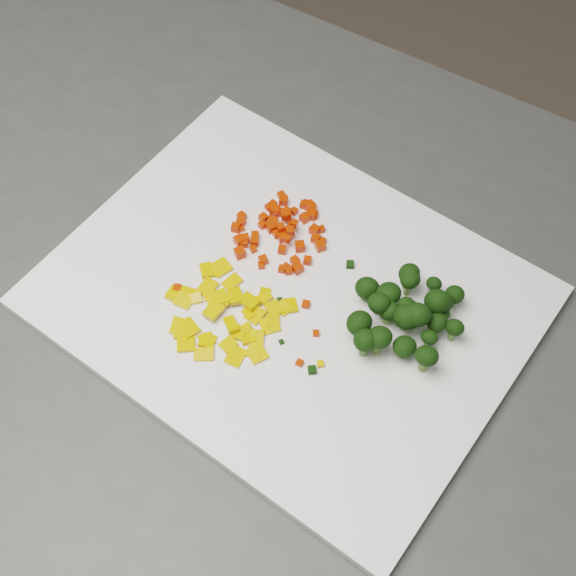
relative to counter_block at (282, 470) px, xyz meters
The scene contains 142 objects.
ground 0.50m from the counter_block, 160.53° to the right, with size 4.00×4.00×0.00m, color #7A6756.
counter_block is the anchor object (origin of this frame).
cutting_board 0.46m from the counter_block, 79.32° to the left, with size 0.43×0.34×0.01m, color white.
carrot_pile 0.48m from the counter_block, 120.65° to the left, with size 0.10×0.10×0.03m, color red, non-canonical shape.
pepper_pile 0.47m from the counter_block, 137.30° to the right, with size 0.11×0.11×0.02m, color #DDA10B, non-canonical shape.
broccoli_pile 0.50m from the counter_block, 19.72° to the left, with size 0.12×0.12×0.05m, color black, non-canonical shape.
carrot_cube_0 0.47m from the counter_block, 106.35° to the left, with size 0.01×0.01×0.01m, color red.
carrot_cube_1 0.48m from the counter_block, 123.35° to the left, with size 0.01×0.01×0.01m, color red.
carrot_cube_2 0.47m from the counter_block, 113.91° to the left, with size 0.01×0.01×0.01m, color red.
carrot_cube_3 0.47m from the counter_block, 111.27° to the left, with size 0.01×0.01×0.01m, color red.
carrot_cube_4 0.47m from the counter_block, 151.45° to the left, with size 0.01×0.01×0.01m, color red.
carrot_cube_5 0.48m from the counter_block, 105.90° to the left, with size 0.01×0.01×0.01m, color red.
carrot_cube_6 0.47m from the counter_block, 141.36° to the left, with size 0.01×0.01×0.01m, color red.
carrot_cube_7 0.48m from the counter_block, 104.45° to the left, with size 0.01×0.01×0.01m, color red.
carrot_cube_8 0.47m from the counter_block, 89.56° to the left, with size 0.01×0.01×0.01m, color red.
carrot_cube_9 0.47m from the counter_block, 120.17° to the left, with size 0.01×0.01×0.01m, color red.
carrot_cube_10 0.48m from the counter_block, 114.63° to the left, with size 0.01×0.01×0.01m, color red.
carrot_cube_11 0.47m from the counter_block, 144.92° to the left, with size 0.01×0.01×0.01m, color red.
carrot_cube_12 0.47m from the counter_block, 95.02° to the left, with size 0.01×0.01×0.01m, color red.
carrot_cube_13 0.47m from the counter_block, 140.39° to the left, with size 0.01×0.01×0.01m, color red.
carrot_cube_14 0.47m from the counter_block, 132.60° to the left, with size 0.01×0.01×0.01m, color red.
carrot_cube_15 0.48m from the counter_block, 117.65° to the left, with size 0.01×0.01×0.01m, color red.
carrot_cube_16 0.48m from the counter_block, 117.71° to the left, with size 0.01×0.01×0.01m, color red.
carrot_cube_17 0.48m from the counter_block, 117.43° to the left, with size 0.01×0.01×0.01m, color red.
carrot_cube_18 0.47m from the counter_block, 127.04° to the left, with size 0.01×0.01×0.01m, color red.
carrot_cube_19 0.47m from the counter_block, 117.02° to the left, with size 0.01×0.01×0.01m, color red.
carrot_cube_20 0.48m from the counter_block, 142.55° to the left, with size 0.01×0.01×0.01m, color red.
carrot_cube_21 0.48m from the counter_block, 111.39° to the left, with size 0.01×0.01×0.01m, color red.
carrot_cube_22 0.47m from the counter_block, 118.72° to the left, with size 0.01×0.01×0.01m, color red.
carrot_cube_23 0.47m from the counter_block, 88.60° to the left, with size 0.01×0.01×0.01m, color red.
carrot_cube_24 0.47m from the counter_block, 149.13° to the left, with size 0.01×0.01×0.01m, color red.
carrot_cube_25 0.47m from the counter_block, 126.72° to the left, with size 0.01×0.01×0.01m, color red.
carrot_cube_26 0.47m from the counter_block, 98.37° to the left, with size 0.01×0.01×0.01m, color red.
carrot_cube_27 0.47m from the counter_block, 102.75° to the left, with size 0.01×0.01×0.01m, color red.
carrot_cube_28 0.47m from the counter_block, 139.27° to the left, with size 0.01×0.01×0.01m, color red.
carrot_cube_29 0.48m from the counter_block, 121.82° to the left, with size 0.01×0.01×0.01m, color red.
carrot_cube_30 0.48m from the counter_block, 109.38° to the left, with size 0.01×0.01×0.01m, color red.
carrot_cube_31 0.47m from the counter_block, 144.99° to the left, with size 0.01×0.01×0.01m, color red.
carrot_cube_32 0.48m from the counter_block, 108.00° to the left, with size 0.01×0.01×0.01m, color red.
carrot_cube_33 0.48m from the counter_block, 103.63° to the left, with size 0.01×0.01×0.01m, color red.
carrot_cube_34 0.48m from the counter_block, 113.59° to the left, with size 0.01×0.01×0.01m, color red.
carrot_cube_35 0.47m from the counter_block, 125.23° to the left, with size 0.01×0.01×0.01m, color red.
carrot_cube_36 0.47m from the counter_block, 141.38° to the left, with size 0.01×0.01×0.01m, color red.
carrot_cube_37 0.48m from the counter_block, 120.70° to the left, with size 0.01×0.01×0.01m, color red.
carrot_cube_38 0.48m from the counter_block, 113.51° to the left, with size 0.01×0.01×0.01m, color red.
carrot_cube_39 0.48m from the counter_block, 144.25° to the left, with size 0.01×0.01×0.01m, color red.
carrot_cube_40 0.47m from the counter_block, 157.19° to the left, with size 0.01×0.01×0.01m, color red.
carrot_cube_41 0.48m from the counter_block, 119.59° to the left, with size 0.01×0.01×0.01m, color red.
carrot_cube_42 0.48m from the counter_block, 106.95° to the left, with size 0.01×0.01×0.01m, color red.
carrot_cube_43 0.47m from the counter_block, 123.53° to the left, with size 0.01×0.01×0.01m, color red.
carrot_cube_44 0.47m from the counter_block, 147.08° to the left, with size 0.01×0.01×0.01m, color red.
carrot_cube_45 0.47m from the counter_block, 94.77° to the left, with size 0.01×0.01×0.01m, color red.
carrot_cube_46 0.48m from the counter_block, 124.01° to the left, with size 0.01×0.01×0.01m, color red.
carrot_cube_47 0.47m from the counter_block, 126.15° to the left, with size 0.01×0.01×0.01m, color red.
carrot_cube_48 0.47m from the counter_block, 103.27° to the left, with size 0.01×0.01×0.01m, color red.
carrot_cube_49 0.47m from the counter_block, 94.86° to the left, with size 0.01×0.01×0.01m, color red.
carrot_cube_50 0.48m from the counter_block, 120.44° to the left, with size 0.01×0.01×0.01m, color red.
carrot_cube_51 0.47m from the counter_block, 90.20° to the left, with size 0.01×0.01×0.01m, color red.
carrot_cube_52 0.48m from the counter_block, 148.78° to the left, with size 0.01×0.01×0.01m, color red.
carrot_cube_53 0.47m from the counter_block, 119.32° to the left, with size 0.01×0.01×0.01m, color red.
carrot_cube_54 0.48m from the counter_block, 127.37° to the left, with size 0.01×0.01×0.01m, color red.
carrot_cube_55 0.48m from the counter_block, 130.88° to the left, with size 0.01×0.01×0.01m, color red.
carrot_cube_56 0.48m from the counter_block, 102.12° to the left, with size 0.01×0.01×0.01m, color red.
carrot_cube_57 0.48m from the counter_block, 124.98° to the left, with size 0.01×0.01×0.01m, color red.
pepper_chunk_0 0.47m from the counter_block, 152.75° to the right, with size 0.02×0.01×0.00m, color #DDA10B.
pepper_chunk_1 0.47m from the counter_block, 94.09° to the right, with size 0.01×0.02×0.00m, color #DDA10B.
pepper_chunk_2 0.47m from the counter_block, 105.13° to the right, with size 0.01×0.01×0.00m, color #DDA10B.
pepper_chunk_3 0.47m from the counter_block, 143.00° to the right, with size 0.02×0.01×0.00m, color #DDA10B.
pepper_chunk_4 0.47m from the counter_block, 153.11° to the right, with size 0.02×0.01×0.00m, color #DDA10B.
pepper_chunk_5 0.47m from the counter_block, 148.69° to the right, with size 0.02×0.01×0.00m, color #DDA10B.
pepper_chunk_6 0.47m from the counter_block, 128.51° to the right, with size 0.02×0.01×0.00m, color #DDA10B.
pepper_chunk_7 0.46m from the counter_block, 161.38° to the right, with size 0.01×0.01×0.00m, color #DDA10B.
pepper_chunk_8 0.47m from the counter_block, 160.75° to the right, with size 0.02×0.01×0.00m, color #DDA10B.
pepper_chunk_9 0.47m from the counter_block, 77.25° to the right, with size 0.02×0.02×0.00m, color #DDA10B.
pepper_chunk_10 0.47m from the counter_block, 154.09° to the right, with size 0.01×0.02×0.00m, color #DDA10B.
pepper_chunk_11 0.46m from the counter_block, 113.52° to the right, with size 0.02×0.01×0.00m, color #DDA10B.
pepper_chunk_12 0.47m from the counter_block, 146.47° to the right, with size 0.01×0.01×0.00m, color #DDA10B.
pepper_chunk_13 0.47m from the counter_block, 116.51° to the right, with size 0.01×0.01×0.00m, color #DDA10B.
pepper_chunk_14 0.47m from the counter_block, behind, with size 0.02×0.02×0.00m, color #DDA10B.
pepper_chunk_15 0.47m from the counter_block, 135.92° to the right, with size 0.02×0.01×0.00m, color #DDA10B.
pepper_chunk_16 0.46m from the counter_block, 31.50° to the right, with size 0.01×0.01×0.00m, color #DDA10B.
pepper_chunk_17 0.46m from the counter_block, 123.36° to the right, with size 0.01×0.01×0.00m, color #DDA10B.
pepper_chunk_18 0.46m from the counter_block, 75.79° to the right, with size 0.02×0.02×0.00m, color #DDA10B.
pepper_chunk_19 0.47m from the counter_block, behind, with size 0.02×0.01×0.00m, color #DDA10B.
pepper_chunk_20 0.47m from the counter_block, 91.98° to the right, with size 0.02×0.01×0.00m, color #DDA10B.
pepper_chunk_21 0.47m from the counter_block, 108.60° to the right, with size 0.02×0.01×0.00m, color #DDA10B.
pepper_chunk_22 0.47m from the counter_block, 115.11° to the right, with size 0.01×0.01×0.00m, color #DDA10B.
pepper_chunk_23 0.46m from the counter_block, ahead, with size 0.02×0.02×0.00m, color #DDA10B.
pepper_chunk_24 0.47m from the counter_block, behind, with size 0.01×0.02×0.00m, color #DDA10B.
pepper_chunk_25 0.47m from the counter_block, 80.15° to the right, with size 0.01×0.01×0.00m, color #DDA10B.
pepper_chunk_26 0.47m from the counter_block, 119.80° to the right, with size 0.02×0.02×0.00m, color #DDA10B.
pepper_chunk_27 0.46m from the counter_block, 72.54° to the right, with size 0.01×0.01×0.00m, color #DDA10B.
pepper_chunk_28 0.47m from the counter_block, 148.89° to the right, with size 0.01×0.01×0.00m, color #DDA10B.
pepper_chunk_29 0.47m from the counter_block, 83.95° to the right, with size 0.02×0.01×0.00m, color #DDA10B.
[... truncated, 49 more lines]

